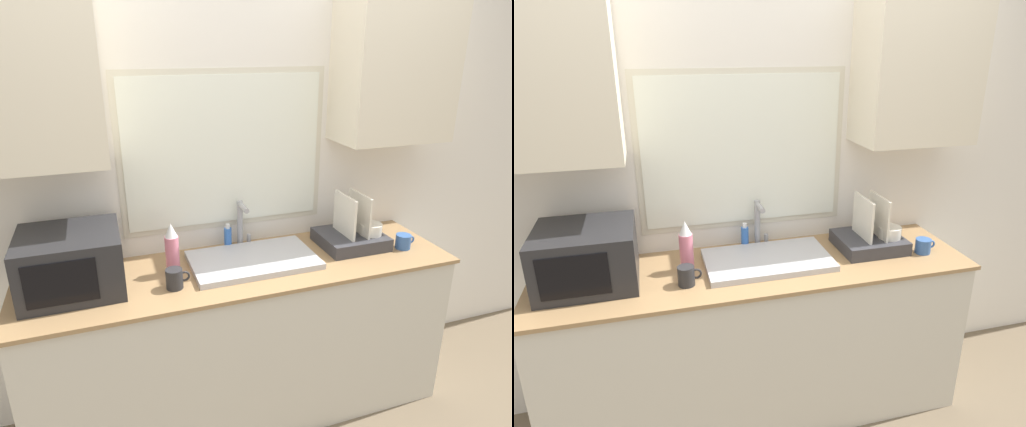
{
  "view_description": "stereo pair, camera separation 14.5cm",
  "coord_description": "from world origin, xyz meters",
  "views": [
    {
      "loc": [
        -0.61,
        -1.65,
        1.92
      ],
      "look_at": [
        0.06,
        0.26,
        1.16
      ],
      "focal_mm": 32.0,
      "sensor_mm": 36.0,
      "label": 1
    },
    {
      "loc": [
        -0.47,
        -1.7,
        1.92
      ],
      "look_at": [
        0.06,
        0.26,
        1.16
      ],
      "focal_mm": 32.0,
      "sensor_mm": 36.0,
      "label": 2
    }
  ],
  "objects": [
    {
      "name": "mug_near_sink",
      "position": [
        -0.36,
        0.18,
        0.93
      ],
      "size": [
        0.11,
        0.08,
        0.09
      ],
      "color": "#262628",
      "rests_on": "countertop"
    },
    {
      "name": "soap_bottle",
      "position": [
        -0.02,
        0.5,
        0.95
      ],
      "size": [
        0.04,
        0.04,
        0.14
      ],
      "color": "blue",
      "rests_on": "countertop"
    },
    {
      "name": "spray_bottle",
      "position": [
        -0.34,
        0.32,
        1.01
      ],
      "size": [
        0.07,
        0.07,
        0.26
      ],
      "color": "#D8728C",
      "rests_on": "countertop"
    },
    {
      "name": "sink_basin",
      "position": [
        0.06,
        0.3,
        0.9
      ],
      "size": [
        0.63,
        0.37,
        0.03
      ],
      "color": "#B2B2B7",
      "rests_on": "countertop"
    },
    {
      "name": "mug_by_rack",
      "position": [
        0.88,
        0.2,
        0.92
      ],
      "size": [
        0.11,
        0.08,
        0.08
      ],
      "color": "#335999",
      "rests_on": "countertop"
    },
    {
      "name": "wall_back",
      "position": [
        0.0,
        0.56,
        1.42
      ],
      "size": [
        6.0,
        0.38,
        2.6
      ],
      "color": "silver",
      "rests_on": "ground_plane"
    },
    {
      "name": "dish_rack",
      "position": [
        0.64,
        0.33,
        0.94
      ],
      "size": [
        0.34,
        0.31,
        0.29
      ],
      "color": "#333338",
      "rests_on": "countertop"
    },
    {
      "name": "microwave",
      "position": [
        -0.78,
        0.32,
        1.02
      ],
      "size": [
        0.43,
        0.4,
        0.27
      ],
      "color": "#232326",
      "rests_on": "countertop"
    },
    {
      "name": "countertop",
      "position": [
        0.0,
        0.29,
        0.44
      ],
      "size": [
        2.14,
        0.6,
        0.88
      ],
      "color": "beige",
      "rests_on": "ground_plane"
    },
    {
      "name": "faucet",
      "position": [
        0.06,
        0.5,
        1.03
      ],
      "size": [
        0.08,
        0.14,
        0.26
      ],
      "color": "#99999E",
      "rests_on": "countertop"
    }
  ]
}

